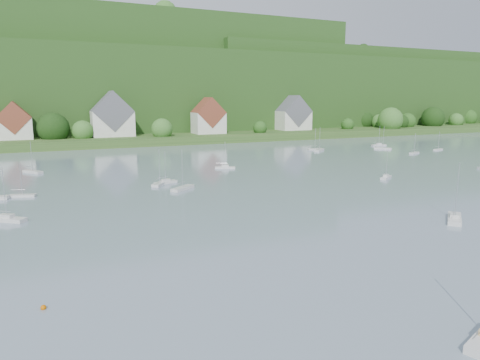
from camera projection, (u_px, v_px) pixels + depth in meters
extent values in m
cube|color=#2D511E|center=(97.00, 138.00, 183.28)|extent=(600.00, 60.00, 3.00)
cube|color=#173912|center=(81.00, 95.00, 247.21)|extent=(620.00, 160.00, 40.00)
cube|color=#173912|center=(99.00, 81.00, 245.24)|extent=(240.00, 130.00, 60.00)
cube|color=#173912|center=(333.00, 93.00, 292.88)|extent=(200.00, 110.00, 48.00)
sphere|color=#265319|center=(468.00, 118.00, 266.79)|extent=(10.24, 10.24, 10.24)
sphere|color=#376525|center=(390.00, 120.00, 221.07)|extent=(12.88, 12.88, 12.88)
sphere|color=black|center=(364.00, 120.00, 236.26)|extent=(10.46, 10.46, 10.46)
sphere|color=#265319|center=(348.00, 125.00, 216.43)|extent=(6.45, 6.45, 6.45)
sphere|color=black|center=(387.00, 120.00, 237.78)|extent=(10.68, 10.68, 10.68)
sphere|color=black|center=(433.00, 118.00, 241.20)|extent=(12.85, 12.85, 12.85)
sphere|color=#376525|center=(83.00, 131.00, 165.33)|extent=(8.19, 8.19, 8.19)
sphere|color=#376525|center=(395.00, 120.00, 235.29)|extent=(10.50, 10.50, 10.50)
sphere|color=black|center=(401.00, 122.00, 229.51)|extent=(8.05, 8.05, 8.05)
sphere|color=#376525|center=(208.00, 123.00, 193.91)|extent=(12.16, 12.16, 12.16)
sphere|color=#376525|center=(162.00, 129.00, 173.66)|extent=(8.73, 8.73, 8.73)
sphere|color=#265319|center=(457.00, 120.00, 251.00)|extent=(7.74, 7.74, 7.74)
sphere|color=#265319|center=(407.00, 121.00, 233.61)|extent=(8.84, 8.84, 8.84)
sphere|color=#265319|center=(260.00, 128.00, 193.33)|extent=(6.24, 6.24, 6.24)
sphere|color=black|center=(287.00, 124.00, 213.38)|extent=(8.16, 8.16, 8.16)
sphere|color=#376525|center=(379.00, 122.00, 233.53)|extent=(8.09, 8.09, 8.09)
sphere|color=#376525|center=(456.00, 120.00, 249.96)|extent=(8.14, 8.14, 8.14)
sphere|color=black|center=(53.00, 128.00, 163.24)|extent=(11.92, 11.92, 11.92)
sphere|color=#265319|center=(155.00, 20.00, 237.65)|extent=(12.83, 12.83, 12.83)
sphere|color=#265319|center=(77.00, 22.00, 244.41)|extent=(12.73, 12.73, 12.73)
sphere|color=#265319|center=(236.00, 23.00, 245.83)|extent=(11.50, 11.50, 11.50)
sphere|color=#265319|center=(182.00, 28.00, 263.91)|extent=(14.65, 14.65, 14.65)
sphere|color=#376525|center=(165.00, 13.00, 216.27)|extent=(11.95, 11.95, 11.95)
sphere|color=#265319|center=(296.00, 26.00, 254.96)|extent=(9.76, 9.76, 9.76)
sphere|color=black|center=(73.00, 12.00, 210.09)|extent=(8.21, 8.21, 8.21)
sphere|color=#376525|center=(30.00, 15.00, 223.59)|extent=(12.24, 12.24, 12.24)
sphere|color=#376525|center=(285.00, 27.00, 256.96)|extent=(9.00, 9.00, 9.00)
sphere|color=#265319|center=(253.00, 30.00, 265.06)|extent=(8.03, 8.03, 8.03)
sphere|color=#376525|center=(352.00, 55.00, 297.77)|extent=(9.52, 9.52, 9.52)
sphere|color=#376525|center=(413.00, 58.00, 321.03)|extent=(9.12, 9.12, 9.12)
sphere|color=#376525|center=(252.00, 48.00, 267.18)|extent=(14.97, 14.97, 14.97)
sphere|color=black|center=(363.00, 50.00, 265.50)|extent=(7.52, 7.52, 7.52)
sphere|color=#265319|center=(221.00, 47.00, 256.34)|extent=(9.78, 9.78, 9.78)
sphere|color=#265319|center=(282.00, 50.00, 271.68)|extent=(12.02, 12.02, 12.02)
sphere|color=black|center=(324.00, 48.00, 262.20)|extent=(11.57, 11.57, 11.57)
sphere|color=#265319|center=(315.00, 44.00, 244.05)|extent=(12.65, 12.65, 12.65)
sphere|color=#376525|center=(338.00, 48.00, 257.33)|extent=(8.28, 8.28, 8.28)
sphere|color=black|center=(336.00, 56.00, 299.72)|extent=(7.47, 7.47, 7.47)
sphere|color=#376525|center=(258.00, 48.00, 256.82)|extent=(9.48, 9.48, 9.48)
sphere|color=black|center=(355.00, 66.00, 315.62)|extent=(8.43, 8.43, 8.43)
sphere|color=black|center=(371.00, 61.00, 288.68)|extent=(13.54, 13.54, 13.54)
sphere|color=black|center=(283.00, 58.00, 270.16)|extent=(15.08, 15.08, 15.08)
sphere|color=#376525|center=(257.00, 60.00, 280.10)|extent=(15.99, 15.99, 15.99)
sphere|color=black|center=(71.00, 53.00, 239.03)|extent=(15.72, 15.72, 15.72)
sphere|color=#376525|center=(359.00, 68.00, 354.20)|extent=(14.17, 14.17, 14.17)
sphere|color=#265319|center=(100.00, 55.00, 241.18)|extent=(10.54, 10.54, 10.54)
sphere|color=black|center=(440.00, 63.00, 299.48)|extent=(14.14, 14.14, 14.14)
cube|color=silver|center=(15.00, 128.00, 160.40)|extent=(12.00, 9.00, 8.00)
cube|color=brown|center=(14.00, 118.00, 159.66)|extent=(12.00, 9.36, 12.00)
cube|color=silver|center=(113.00, 124.00, 173.31)|extent=(16.00, 11.00, 10.00)
cube|color=#5A5A62|center=(112.00, 111.00, 172.39)|extent=(16.00, 11.44, 16.00)
cube|color=silver|center=(208.00, 123.00, 187.61)|extent=(13.00, 10.00, 9.00)
cube|color=brown|center=(208.00, 112.00, 186.78)|extent=(13.00, 10.40, 13.00)
cube|color=silver|center=(293.00, 121.00, 209.20)|extent=(15.00, 10.00, 9.00)
cube|color=#5A5A62|center=(294.00, 111.00, 208.37)|extent=(15.00, 10.40, 15.00)
cube|color=silver|center=(454.00, 219.00, 64.15)|extent=(6.07, 5.55, 0.64)
cube|color=silver|center=(455.00, 215.00, 64.05)|extent=(2.53, 2.42, 0.50)
cylinder|color=silver|center=(457.00, 190.00, 63.35)|extent=(0.10, 0.10, 8.05)
cylinder|color=silver|center=(455.00, 212.00, 63.07)|extent=(2.75, 2.36, 0.08)
sphere|color=#CB5E00|center=(44.00, 309.00, 37.26)|extent=(0.49, 0.49, 0.49)
sphere|color=silver|center=(458.00, 227.00, 61.33)|extent=(0.45, 0.45, 0.45)
cube|color=silver|center=(379.00, 145.00, 166.49)|extent=(5.88, 2.42, 0.57)
cube|color=silver|center=(379.00, 144.00, 166.40)|extent=(2.14, 1.40, 0.50)
cylinder|color=silver|center=(379.00, 135.00, 165.78)|extent=(0.10, 0.10, 7.14)
cylinder|color=silver|center=(377.00, 142.00, 166.05)|extent=(3.12, 0.54, 0.08)
cube|color=silver|center=(183.00, 188.00, 86.24)|extent=(5.68, 5.00, 0.59)
cylinder|color=silver|center=(182.00, 168.00, 85.51)|extent=(0.10, 0.10, 7.42)
cylinder|color=silver|center=(180.00, 183.00, 85.25)|extent=(2.60, 2.10, 0.08)
cube|color=silver|center=(438.00, 149.00, 152.59)|extent=(4.94, 2.67, 0.48)
cylinder|color=silver|center=(439.00, 140.00, 152.00)|extent=(0.10, 0.10, 5.95)
cylinder|color=silver|center=(437.00, 146.00, 151.92)|extent=(2.52, 0.84, 0.08)
cube|color=silver|center=(319.00, 150.00, 150.26)|extent=(5.88, 5.15, 0.61)
cylinder|color=silver|center=(320.00, 138.00, 149.50)|extent=(0.10, 0.10, 7.67)
cylinder|color=silver|center=(319.00, 147.00, 149.24)|extent=(2.70, 2.16, 0.08)
cube|color=silver|center=(386.00, 178.00, 98.24)|extent=(4.66, 3.62, 0.47)
cube|color=silver|center=(386.00, 175.00, 98.15)|extent=(1.88, 1.66, 0.50)
cylinder|color=silver|center=(387.00, 164.00, 97.65)|extent=(0.10, 0.10, 5.86)
cylinder|color=silver|center=(385.00, 173.00, 97.45)|extent=(2.22, 1.45, 0.08)
cube|color=silver|center=(22.00, 196.00, 79.87)|extent=(4.82, 2.69, 0.46)
cylinder|color=silver|center=(21.00, 179.00, 79.29)|extent=(0.10, 0.10, 5.81)
cylinder|color=silver|center=(18.00, 190.00, 79.59)|extent=(2.45, 0.87, 0.08)
cube|color=silver|center=(160.00, 184.00, 90.96)|extent=(4.52, 5.45, 0.56)
cylinder|color=silver|center=(159.00, 166.00, 90.27)|extent=(0.10, 0.10, 6.98)
cylinder|color=silver|center=(158.00, 179.00, 89.94)|extent=(1.85, 2.54, 0.08)
cube|color=silver|center=(166.00, 182.00, 92.39)|extent=(5.30, 3.14, 0.51)
cube|color=silver|center=(166.00, 180.00, 92.29)|extent=(2.03, 1.57, 0.50)
cylinder|color=silver|center=(165.00, 166.00, 91.75)|extent=(0.10, 0.10, 6.41)
cylinder|color=silver|center=(162.00, 178.00, 91.64)|extent=(2.67, 1.06, 0.08)
cube|color=silver|center=(7.00, 219.00, 63.96)|extent=(5.62, 4.89, 0.59)
cube|color=silver|center=(7.00, 216.00, 63.86)|extent=(2.32, 2.16, 0.50)
cylinder|color=silver|center=(4.00, 193.00, 63.23)|extent=(0.10, 0.10, 7.32)
cylinder|color=silver|center=(1.00, 211.00, 63.95)|extent=(2.59, 2.04, 0.08)
cube|color=silver|center=(315.00, 149.00, 153.32)|extent=(5.74, 1.77, 0.57)
cylinder|color=silver|center=(315.00, 138.00, 152.61)|extent=(0.10, 0.10, 7.12)
cylinder|color=silver|center=(313.00, 146.00, 152.74)|extent=(3.13, 0.18, 0.08)
cube|color=silver|center=(383.00, 148.00, 155.60)|extent=(5.25, 5.63, 0.60)
cylinder|color=silver|center=(384.00, 137.00, 154.85)|extent=(0.10, 0.10, 7.52)
cylinder|color=silver|center=(380.00, 145.00, 155.75)|extent=(2.25, 2.53, 0.08)
cube|color=silver|center=(225.00, 168.00, 112.40)|extent=(5.34, 3.37, 0.52)
cube|color=silver|center=(225.00, 166.00, 112.30)|extent=(2.07, 1.65, 0.50)
cylinder|color=silver|center=(225.00, 154.00, 111.75)|extent=(0.10, 0.10, 6.48)
cylinder|color=silver|center=(222.00, 163.00, 112.17)|extent=(2.66, 1.19, 0.08)
cube|color=silver|center=(414.00, 153.00, 142.82)|extent=(5.15, 3.18, 0.50)
cylinder|color=silver|center=(415.00, 143.00, 142.20)|extent=(0.10, 0.10, 6.25)
cylinder|color=silver|center=(414.00, 150.00, 142.08)|extent=(2.57, 1.11, 0.08)
cube|color=silver|center=(33.00, 172.00, 105.69)|extent=(4.75, 5.49, 0.57)
cylinder|color=silver|center=(31.00, 156.00, 104.98)|extent=(0.10, 0.10, 7.13)
cylinder|color=silver|center=(30.00, 167.00, 105.87)|extent=(1.98, 2.53, 0.08)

